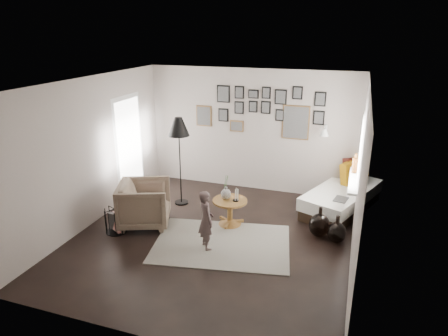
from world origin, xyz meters
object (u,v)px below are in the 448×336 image
(demijohn_large, at_px, (319,225))
(daybed, at_px, (342,194))
(demijohn_small, at_px, (337,232))
(magazine_basket, at_px, (116,221))
(floor_lamp, at_px, (179,130))
(vase, at_px, (226,192))
(child, at_px, (206,220))
(armchair, at_px, (145,204))
(pedestal_table, at_px, (230,213))

(demijohn_large, bearing_deg, daybed, 77.20)
(demijohn_small, bearing_deg, magazine_basket, -166.87)
(demijohn_small, bearing_deg, demijohn_large, 157.75)
(floor_lamp, distance_m, demijohn_small, 3.42)
(vase, distance_m, floor_lamp, 1.56)
(magazine_basket, bearing_deg, demijohn_small, 13.13)
(daybed, relative_size, child, 2.15)
(floor_lamp, xyz_separation_m, demijohn_small, (3.08, -0.61, -1.34))
(magazine_basket, relative_size, demijohn_large, 0.85)
(armchair, xyz_separation_m, magazine_basket, (-0.34, -0.42, -0.19))
(pedestal_table, height_order, demijohn_large, demijohn_large)
(daybed, xyz_separation_m, magazine_basket, (-3.65, -2.26, -0.08))
(pedestal_table, relative_size, armchair, 0.70)
(armchair, bearing_deg, magazine_basket, 118.92)
(daybed, bearing_deg, armchair, -129.08)
(vase, xyz_separation_m, floor_lamp, (-1.14, 0.56, 0.90))
(magazine_basket, relative_size, child, 0.46)
(vase, height_order, armchair, vase)
(floor_lamp, bearing_deg, child, -52.93)
(pedestal_table, xyz_separation_m, child, (-0.11, -0.89, 0.27))
(pedestal_table, relative_size, floor_lamp, 0.35)
(pedestal_table, distance_m, armchair, 1.53)
(daybed, distance_m, demijohn_large, 1.32)
(armchair, bearing_deg, pedestal_table, -93.46)
(vase, distance_m, child, 0.92)
(floor_lamp, bearing_deg, demijohn_large, -10.00)
(floor_lamp, height_order, child, floor_lamp)
(armchair, height_order, magazine_basket, armchair)
(demijohn_small, bearing_deg, daybed, 90.03)
(armchair, distance_m, demijohn_large, 3.07)
(pedestal_table, xyz_separation_m, daybed, (1.86, 1.37, 0.07))
(demijohn_large, bearing_deg, magazine_basket, -163.86)
(demijohn_large, bearing_deg, child, -149.84)
(daybed, distance_m, child, 3.01)
(daybed, xyz_separation_m, demijohn_large, (-0.29, -1.29, -0.09))
(pedestal_table, bearing_deg, floor_lamp, 154.71)
(demijohn_large, distance_m, demijohn_small, 0.32)
(floor_lamp, bearing_deg, pedestal_table, -25.29)
(demijohn_small, bearing_deg, pedestal_table, 178.90)
(child, bearing_deg, daybed, -81.80)
(demijohn_small, height_order, child, child)
(daybed, relative_size, floor_lamp, 1.21)
(magazine_basket, height_order, demijohn_small, demijohn_small)
(pedestal_table, bearing_deg, daybed, 36.40)
(pedestal_table, distance_m, floor_lamp, 1.87)
(magazine_basket, bearing_deg, pedestal_table, 26.36)
(floor_lamp, xyz_separation_m, demijohn_large, (2.79, -0.49, -1.32))
(demijohn_large, bearing_deg, demijohn_small, -22.25)
(floor_lamp, relative_size, demijohn_large, 3.30)
(magazine_basket, bearing_deg, vase, 27.94)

